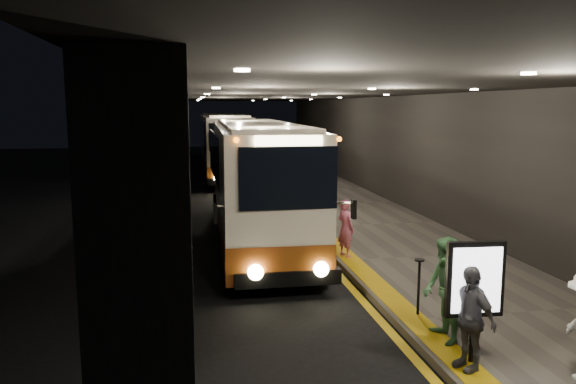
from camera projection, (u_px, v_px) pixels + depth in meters
ground at (242, 282)px, 12.82m from camera, size 90.00×90.00×0.00m
lane_line_white at (169, 236)px, 17.38m from camera, size 0.12×50.00×0.01m
kerb_stripe_yellow at (300, 231)px, 18.09m from camera, size 0.18×50.00×0.01m
sidewalk at (371, 226)px, 18.49m from camera, size 4.50×50.00×0.15m
tactile_strip at (315, 226)px, 18.15m from camera, size 0.50×50.00×0.01m
terminal_wall at (439, 137)px, 18.44m from camera, size 0.10×50.00×6.00m
support_columns at (176, 169)px, 16.13m from camera, size 0.80×24.80×4.40m
canopy at (305, 87)px, 17.43m from camera, size 9.00×50.00×0.40m
coach_main at (257, 187)px, 16.55m from camera, size 2.55×11.07×3.43m
coach_second at (224, 148)px, 31.47m from camera, size 2.35×11.03×3.46m
passenger_boarding at (346, 228)px, 14.40m from camera, size 0.55×0.64×1.49m
passenger_waiting_green at (445, 290)px, 9.12m from camera, size 0.55×0.86×1.74m
passenger_waiting_grey at (469, 318)px, 8.17m from camera, size 0.76×1.02×1.56m
bag_polka at (451, 312)px, 10.02m from camera, size 0.31×0.14×0.38m
info_sign at (475, 282)px, 8.30m from camera, size 0.89×0.17×1.87m
stanchion_post at (419, 288)px, 10.35m from camera, size 0.05×0.05×1.05m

